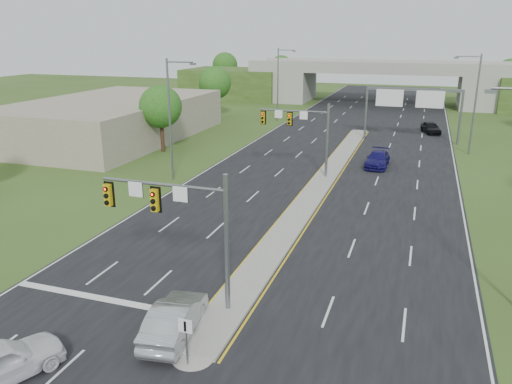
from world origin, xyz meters
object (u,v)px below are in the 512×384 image
at_px(sign_gantry, 412,100).
at_px(overpass, 381,85).
at_px(car_silver, 175,319).
at_px(signal_mast_far, 303,127).
at_px(keep_right_sign, 186,334).
at_px(signal_mast_near, 182,216).
at_px(car_far_c, 431,128).
at_px(car_far_b, 378,159).

height_order(sign_gantry, overpass, overpass).
bearing_deg(sign_gantry, car_silver, -99.75).
distance_m(signal_mast_far, sign_gantry, 21.91).
bearing_deg(car_silver, overpass, -98.96).
distance_m(keep_right_sign, sign_gantry, 50.04).
bearing_deg(signal_mast_near, car_far_c, 77.35).
xyz_separation_m(overpass, car_silver, (-1.50, -82.68, -2.71)).
bearing_deg(car_far_b, car_silver, -97.98).
xyz_separation_m(keep_right_sign, car_silver, (-1.50, 1.85, -0.68)).
bearing_deg(keep_right_sign, car_far_c, 80.55).
height_order(signal_mast_near, car_far_b, signal_mast_near).
xyz_separation_m(keep_right_sign, car_far_b, (4.20, 35.49, -0.73)).
xyz_separation_m(signal_mast_far, keep_right_sign, (2.26, -29.45, -3.21)).
bearing_deg(keep_right_sign, car_far_b, 83.25).
xyz_separation_m(signal_mast_near, overpass, (2.26, 80.07, -1.17)).
xyz_separation_m(signal_mast_far, car_far_b, (6.46, 6.04, -3.94)).
xyz_separation_m(sign_gantry, car_silver, (-8.18, -47.60, -4.40)).
bearing_deg(car_far_c, signal_mast_far, -131.04).
bearing_deg(signal_mast_far, car_far_c, 66.52).
relative_size(keep_right_sign, car_silver, 0.44).
distance_m(sign_gantry, car_far_b, 14.86).
relative_size(overpass, car_far_b, 15.18).
relative_size(overpass, car_far_c, 17.72).
height_order(signal_mast_near, car_far_c, signal_mast_near).
bearing_deg(car_far_c, signal_mast_near, -120.21).
height_order(signal_mast_near, signal_mast_far, same).
bearing_deg(car_silver, keep_right_sign, 121.17).
bearing_deg(overpass, keep_right_sign, -90.00).
xyz_separation_m(overpass, car_far_b, (4.20, -49.03, -2.77)).
height_order(signal_mast_far, overpass, overpass).
bearing_deg(sign_gantry, signal_mast_far, -114.11).
height_order(signal_mast_far, keep_right_sign, signal_mast_far).
bearing_deg(keep_right_sign, signal_mast_near, 116.94).
bearing_deg(car_far_b, signal_mast_far, -135.31).
bearing_deg(sign_gantry, signal_mast_near, -101.25).
xyz_separation_m(sign_gantry, car_far_b, (-2.48, -13.95, -4.45)).
relative_size(keep_right_sign, sign_gantry, 0.19).
xyz_separation_m(signal_mast_near, car_far_c, (11.62, 51.74, -3.94)).
distance_m(signal_mast_near, sign_gantry, 45.88).
bearing_deg(overpass, sign_gantry, -79.21).
height_order(keep_right_sign, car_far_c, keep_right_sign).
height_order(signal_mast_near, overpass, overpass).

